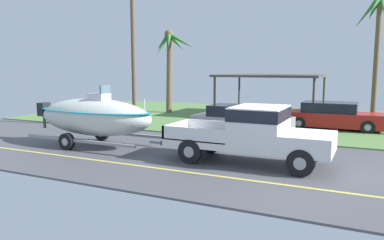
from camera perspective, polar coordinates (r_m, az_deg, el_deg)
ground at (r=20.43m, az=18.65°, el=-1.32°), size 36.00×22.00×0.11m
pickup_truck_towing at (r=12.36m, az=9.90°, el=-1.84°), size 5.57×2.02×1.88m
boat_on_trailer at (r=15.49m, az=-14.51°, el=0.50°), size 6.36×2.29×2.44m
parked_sedan_near at (r=20.44m, az=20.44°, el=0.54°), size 4.65×1.88×1.38m
parked_sedan_far at (r=17.71m, az=7.41°, el=-0.09°), size 4.53×1.81×1.38m
carport_awning at (r=24.64m, az=11.91°, el=6.43°), size 6.36×5.25×2.69m
palm_tree_near_right at (r=26.02m, az=-3.36°, el=10.13°), size 3.08×2.98×5.67m
palm_tree_mid at (r=23.50m, az=26.34°, el=12.90°), size 2.64×2.92×7.18m
utility_pole at (r=20.12m, az=-8.84°, el=11.75°), size 0.24×1.80×8.68m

